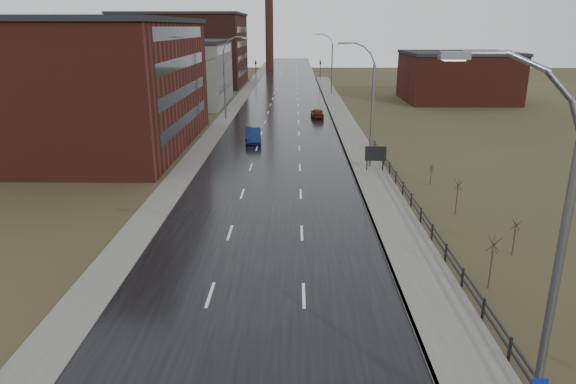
{
  "coord_description": "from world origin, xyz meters",
  "views": [
    {
      "loc": [
        1.84,
        -10.35,
        12.6
      ],
      "look_at": [
        1.43,
        19.38,
        3.0
      ],
      "focal_mm": 32.0,
      "sensor_mm": 36.0,
      "label": 1
    }
  ],
  "objects_px": {
    "billboard": "(376,155)",
    "car_near": "(253,136)",
    "car_far": "(317,114)",
    "streetlight_main": "(543,284)"
  },
  "relations": [
    {
      "from": "billboard",
      "to": "car_far",
      "type": "relative_size",
      "value": 0.58
    },
    {
      "from": "billboard",
      "to": "car_far",
      "type": "bearing_deg",
      "value": 98.11
    },
    {
      "from": "billboard",
      "to": "car_near",
      "type": "bearing_deg",
      "value": 134.72
    },
    {
      "from": "streetlight_main",
      "to": "car_far",
      "type": "distance_m",
      "value": 61.63
    },
    {
      "from": "billboard",
      "to": "car_far",
      "type": "distance_m",
      "value": 28.87
    },
    {
      "from": "car_near",
      "to": "car_far",
      "type": "height_order",
      "value": "car_near"
    },
    {
      "from": "streetlight_main",
      "to": "car_far",
      "type": "bearing_deg",
      "value": 93.21
    },
    {
      "from": "car_near",
      "to": "car_far",
      "type": "relative_size",
      "value": 1.2
    },
    {
      "from": "billboard",
      "to": "car_near",
      "type": "xyz_separation_m",
      "value": [
        -12.03,
        12.15,
        -0.81
      ]
    },
    {
      "from": "streetlight_main",
      "to": "car_near",
      "type": "height_order",
      "value": "streetlight_main"
    }
  ]
}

